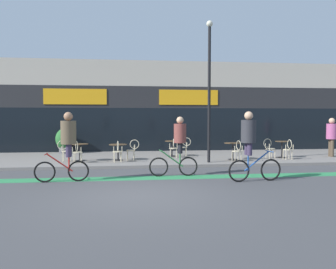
{
  "coord_description": "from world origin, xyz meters",
  "views": [
    {
      "loc": [
        -0.15,
        -8.21,
        1.98
      ],
      "look_at": [
        1.5,
        6.23,
        1.23
      ],
      "focal_mm": 35.0,
      "sensor_mm": 36.0,
      "label": 1
    }
  ],
  "objects_px": {
    "bistro_table_2": "(172,145)",
    "lamp_post": "(209,82)",
    "bistro_table_1": "(118,149)",
    "cyclist_2": "(67,140)",
    "cafe_chair_0_near": "(77,151)",
    "cafe_chair_0_side": "(65,149)",
    "cafe_chair_2_side": "(185,145)",
    "cafe_chair_1_near": "(118,150)",
    "planter_pot": "(65,140)",
    "cafe_chair_1_side": "(132,148)",
    "bistro_table_4": "(282,146)",
    "cafe_chair_3_near": "(238,149)",
    "cafe_chair_4_near": "(288,148)",
    "pedestrian_near_end": "(332,134)",
    "bistro_table_0": "(80,149)",
    "cyclist_1": "(178,142)",
    "bistro_table_3": "(233,148)",
    "cyclist_0": "(250,141)",
    "cafe_chair_2_near": "(173,147)",
    "cafe_chair_4_side": "(269,147)"
  },
  "relations": [
    {
      "from": "bistro_table_3",
      "to": "cafe_chair_3_near",
      "type": "xyz_separation_m",
      "value": [
        0.01,
        -0.62,
        -0.02
      ]
    },
    {
      "from": "cafe_chair_0_near",
      "to": "planter_pot",
      "type": "distance_m",
      "value": 4.19
    },
    {
      "from": "bistro_table_3",
      "to": "cafe_chair_2_side",
      "type": "bearing_deg",
      "value": 140.4
    },
    {
      "from": "bistro_table_2",
      "to": "cyclist_0",
      "type": "bearing_deg",
      "value": -73.92
    },
    {
      "from": "cafe_chair_1_near",
      "to": "pedestrian_near_end",
      "type": "height_order",
      "value": "pedestrian_near_end"
    },
    {
      "from": "bistro_table_0",
      "to": "cafe_chair_3_near",
      "type": "relative_size",
      "value": 0.82
    },
    {
      "from": "cafe_chair_2_side",
      "to": "pedestrian_near_end",
      "type": "relative_size",
      "value": 0.49
    },
    {
      "from": "bistro_table_2",
      "to": "cyclist_1",
      "type": "distance_m",
      "value": 4.71
    },
    {
      "from": "bistro_table_1",
      "to": "cyclist_1",
      "type": "relative_size",
      "value": 0.38
    },
    {
      "from": "cafe_chair_0_near",
      "to": "cafe_chair_4_side",
      "type": "height_order",
      "value": "same"
    },
    {
      "from": "bistro_table_3",
      "to": "lamp_post",
      "type": "height_order",
      "value": "lamp_post"
    },
    {
      "from": "planter_pot",
      "to": "cafe_chair_0_near",
      "type": "bearing_deg",
      "value": -72.2
    },
    {
      "from": "cafe_chair_0_side",
      "to": "cafe_chair_2_side",
      "type": "bearing_deg",
      "value": 10.82
    },
    {
      "from": "bistro_table_3",
      "to": "bistro_table_2",
      "type": "bearing_deg",
      "value": 148.03
    },
    {
      "from": "bistro_table_4",
      "to": "cafe_chair_2_side",
      "type": "distance_m",
      "value": 4.53
    },
    {
      "from": "bistro_table_0",
      "to": "bistro_table_4",
      "type": "height_order",
      "value": "bistro_table_4"
    },
    {
      "from": "cafe_chair_2_side",
      "to": "pedestrian_near_end",
      "type": "height_order",
      "value": "pedestrian_near_end"
    },
    {
      "from": "cafe_chair_2_side",
      "to": "cyclist_2",
      "type": "distance_m",
      "value": 6.96
    },
    {
      "from": "bistro_table_1",
      "to": "cafe_chair_0_side",
      "type": "xyz_separation_m",
      "value": [
        -2.25,
        -0.08,
        0.01
      ]
    },
    {
      "from": "planter_pot",
      "to": "lamp_post",
      "type": "bearing_deg",
      "value": -33.08
    },
    {
      "from": "cafe_chair_4_near",
      "to": "cafe_chair_4_side",
      "type": "distance_m",
      "value": 0.88
    },
    {
      "from": "bistro_table_2",
      "to": "cafe_chair_0_side",
      "type": "relative_size",
      "value": 0.83
    },
    {
      "from": "bistro_table_2",
      "to": "lamp_post",
      "type": "xyz_separation_m",
      "value": [
        1.26,
        -2.28,
        2.79
      ]
    },
    {
      "from": "cafe_chair_4_near",
      "to": "pedestrian_near_end",
      "type": "bearing_deg",
      "value": -71.47
    },
    {
      "from": "cafe_chair_1_near",
      "to": "cyclist_0",
      "type": "relative_size",
      "value": 0.41
    },
    {
      "from": "bistro_table_4",
      "to": "cafe_chair_3_near",
      "type": "distance_m",
      "value": 2.67
    },
    {
      "from": "bistro_table_2",
      "to": "lamp_post",
      "type": "distance_m",
      "value": 3.82
    },
    {
      "from": "cafe_chair_1_side",
      "to": "cafe_chair_2_near",
      "type": "relative_size",
      "value": 1.0
    },
    {
      "from": "cafe_chair_3_near",
      "to": "cyclist_1",
      "type": "xyz_separation_m",
      "value": [
        -2.9,
        -2.47,
        0.53
      ]
    },
    {
      "from": "cafe_chair_2_side",
      "to": "cafe_chair_4_near",
      "type": "distance_m",
      "value": 4.73
    },
    {
      "from": "cafe_chair_3_near",
      "to": "cafe_chair_4_side",
      "type": "distance_m",
      "value": 2.1
    },
    {
      "from": "cyclist_1",
      "to": "cyclist_2",
      "type": "xyz_separation_m",
      "value": [
        -3.55,
        -0.57,
        0.12
      ]
    },
    {
      "from": "cafe_chair_2_near",
      "to": "pedestrian_near_end",
      "type": "distance_m",
      "value": 7.61
    },
    {
      "from": "cyclist_2",
      "to": "planter_pot",
      "type": "bearing_deg",
      "value": -82.04
    },
    {
      "from": "cyclist_0",
      "to": "cafe_chair_4_near",
      "type": "bearing_deg",
      "value": 45.74
    },
    {
      "from": "cafe_chair_3_near",
      "to": "bistro_table_0",
      "type": "bearing_deg",
      "value": 74.18
    },
    {
      "from": "cafe_chair_1_side",
      "to": "lamp_post",
      "type": "relative_size",
      "value": 0.15
    },
    {
      "from": "bistro_table_0",
      "to": "cafe_chair_0_near",
      "type": "distance_m",
      "value": 0.63
    },
    {
      "from": "cafe_chair_1_side",
      "to": "bistro_table_4",
      "type": "bearing_deg",
      "value": -175.05
    },
    {
      "from": "cafe_chair_1_side",
      "to": "cafe_chair_2_side",
      "type": "xyz_separation_m",
      "value": [
        2.53,
        1.2,
        0.0
      ]
    },
    {
      "from": "bistro_table_1",
      "to": "cyclist_2",
      "type": "bearing_deg",
      "value": -109.03
    },
    {
      "from": "bistro_table_4",
      "to": "cafe_chair_1_near",
      "type": "height_order",
      "value": "cafe_chair_1_near"
    },
    {
      "from": "cafe_chair_0_near",
      "to": "cafe_chair_1_near",
      "type": "xyz_separation_m",
      "value": [
        1.63,
        0.08,
        0.0
      ]
    },
    {
      "from": "cafe_chair_4_side",
      "to": "bistro_table_3",
      "type": "bearing_deg",
      "value": -176.7
    },
    {
      "from": "cyclist_2",
      "to": "cafe_chair_0_near",
      "type": "bearing_deg",
      "value": -89.74
    },
    {
      "from": "planter_pot",
      "to": "cyclist_0",
      "type": "relative_size",
      "value": 0.59
    },
    {
      "from": "cafe_chair_2_near",
      "to": "cafe_chair_3_near",
      "type": "distance_m",
      "value": 2.98
    },
    {
      "from": "cafe_chair_2_side",
      "to": "cyclist_1",
      "type": "height_order",
      "value": "cyclist_1"
    },
    {
      "from": "bistro_table_1",
      "to": "lamp_post",
      "type": "xyz_separation_m",
      "value": [
        3.79,
        -1.08,
        2.82
      ]
    },
    {
      "from": "bistro_table_1",
      "to": "lamp_post",
      "type": "bearing_deg",
      "value": -15.88
    }
  ]
}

